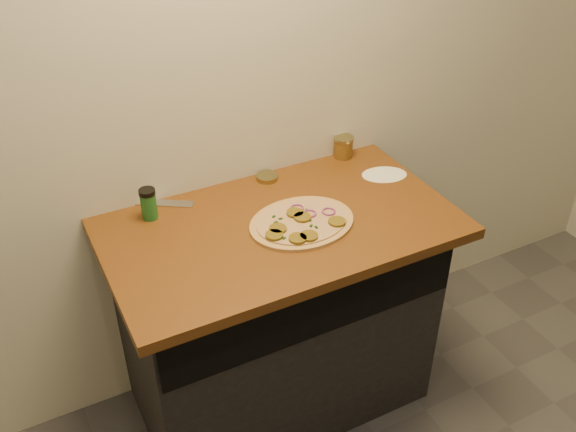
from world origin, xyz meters
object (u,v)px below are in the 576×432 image
pizza (302,222)px  spice_shaker (149,204)px  chefs_knife (143,201)px  salsa_jar (343,147)px

pizza → spice_shaker: size_ratio=3.43×
pizza → chefs_knife: size_ratio=1.39×
chefs_knife → salsa_jar: salsa_jar is taller
pizza → spice_shaker: 0.53m
pizza → spice_shaker: bearing=148.2°
chefs_knife → spice_shaker: (-0.00, -0.10, 0.05)m
chefs_knife → pizza: bearing=-40.8°
pizza → salsa_jar: salsa_jar is taller
pizza → spice_shaker: (-0.44, 0.28, 0.05)m
spice_shaker → pizza: bearing=-31.8°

